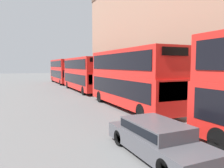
{
  "coord_description": "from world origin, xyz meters",
  "views": [
    {
      "loc": [
        -6.5,
        2.36,
        3.31
      ],
      "look_at": [
        0.48,
        17.93,
        1.84
      ],
      "focal_mm": 35.0,
      "sensor_mm": 36.0,
      "label": 1
    }
  ],
  "objects_px": {
    "bus_trailing": "(62,70)",
    "car_hatchback": "(157,137)",
    "pedestrian": "(137,91)",
    "bus_second_in_queue": "(130,77)",
    "bus_third_in_queue": "(83,73)"
  },
  "relations": [
    {
      "from": "bus_trailing",
      "to": "pedestrian",
      "type": "distance_m",
      "value": 22.69
    },
    {
      "from": "bus_third_in_queue",
      "to": "bus_second_in_queue",
      "type": "bearing_deg",
      "value": -90.0
    },
    {
      "from": "bus_trailing",
      "to": "bus_second_in_queue",
      "type": "bearing_deg",
      "value": -90.0
    },
    {
      "from": "bus_third_in_queue",
      "to": "pedestrian",
      "type": "bearing_deg",
      "value": -74.26
    },
    {
      "from": "bus_trailing",
      "to": "pedestrian",
      "type": "bearing_deg",
      "value": -83.44
    },
    {
      "from": "pedestrian",
      "to": "bus_second_in_queue",
      "type": "bearing_deg",
      "value": -127.59
    },
    {
      "from": "bus_third_in_queue",
      "to": "pedestrian",
      "type": "distance_m",
      "value": 9.65
    },
    {
      "from": "car_hatchback",
      "to": "pedestrian",
      "type": "relative_size",
      "value": 2.56
    },
    {
      "from": "bus_third_in_queue",
      "to": "bus_trailing",
      "type": "relative_size",
      "value": 0.97
    },
    {
      "from": "bus_second_in_queue",
      "to": "pedestrian",
      "type": "bearing_deg",
      "value": 52.41
    },
    {
      "from": "bus_second_in_queue",
      "to": "car_hatchback",
      "type": "height_order",
      "value": "bus_second_in_queue"
    },
    {
      "from": "pedestrian",
      "to": "car_hatchback",
      "type": "bearing_deg",
      "value": -117.41
    },
    {
      "from": "bus_second_in_queue",
      "to": "bus_third_in_queue",
      "type": "bearing_deg",
      "value": 90.0
    },
    {
      "from": "bus_trailing",
      "to": "car_hatchback",
      "type": "distance_m",
      "value": 34.25
    },
    {
      "from": "bus_third_in_queue",
      "to": "bus_trailing",
      "type": "xyz_separation_m",
      "value": [
        0.0,
        13.32,
        0.05
      ]
    }
  ]
}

